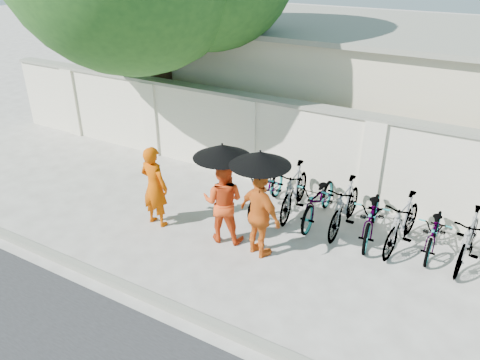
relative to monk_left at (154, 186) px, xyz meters
The scene contains 17 objects.
ground 1.81m from the monk_left, ahead, with size 80.00×80.00×0.00m, color beige.
kerb 2.63m from the monk_left, 50.93° to the right, with size 40.00×0.16×0.12m, color gray.
compound_wall 3.93m from the monk_left, 48.94° to the left, with size 20.00×0.30×2.00m, color beige.
building_behind 7.68m from the monk_left, 62.11° to the left, with size 14.00×6.00×3.20m, color beige.
monk_left is the anchor object (origin of this frame).
monk_center 1.52m from the monk_left, ahead, with size 0.81×0.63×1.67m, color #D54213.
parasol_center 1.89m from the monk_left, ahead, with size 1.07×1.07×1.10m.
monk_right 2.35m from the monk_left, ahead, with size 0.98×0.41×1.67m, color #D36018.
parasol_right 2.63m from the monk_left, ahead, with size 1.07×1.07×1.18m.
bike_0 2.41m from the monk_left, 44.47° to the left, with size 0.67×1.91×1.00m, color gray.
bike_1 2.93m from the monk_left, 38.74° to the left, with size 0.51×1.82×1.09m, color gray.
bike_2 3.38m from the monk_left, 32.27° to the left, with size 0.64×1.84×0.97m, color gray.
bike_3 3.84m from the monk_left, 26.74° to the left, with size 0.50×1.78×1.07m, color gray.
bike_4 4.36m from the monk_left, 23.29° to the left, with size 0.64×1.83×0.96m, color gray.
bike_5 4.86m from the monk_left, 20.03° to the left, with size 0.50×1.76×1.06m, color gray.
bike_6 5.47m from the monk_left, 19.73° to the left, with size 0.57×1.62×0.85m, color gray.
bike_7 5.96m from the monk_left, 16.74° to the left, with size 0.49×1.73×1.04m, color gray.
Camera 1 is at (4.08, -6.11, 5.19)m, focal length 35.00 mm.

